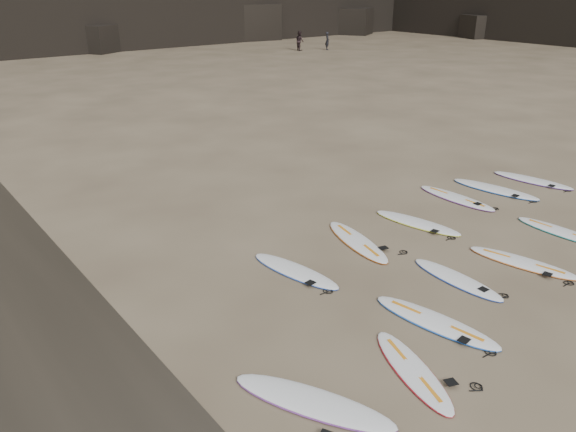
{
  "coord_description": "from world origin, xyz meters",
  "views": [
    {
      "loc": [
        -10.08,
        -5.98,
        6.01
      ],
      "look_at": [
        -3.57,
        2.43,
        1.5
      ],
      "focal_mm": 35.0,
      "sensor_mm": 36.0,
      "label": 1
    }
  ],
  "objects_px": {
    "surfboard_11": "(313,401)",
    "surfboard_4": "(562,232)",
    "surfboard_1": "(435,321)",
    "surfboard_9": "(495,189)",
    "surfboard_0": "(413,370)",
    "surfboard_8": "(456,198)",
    "surfboard_7": "(417,223)",
    "person_a": "(327,41)",
    "surfboard_6": "(357,241)",
    "surfboard_3": "(523,262)",
    "person_b": "(300,41)",
    "surfboard_5": "(295,270)",
    "surfboard_10": "(532,180)",
    "surfboard_2": "(457,279)"
  },
  "relations": [
    {
      "from": "surfboard_1",
      "to": "surfboard_4",
      "type": "bearing_deg",
      "value": -2.76
    },
    {
      "from": "surfboard_6",
      "to": "surfboard_11",
      "type": "xyz_separation_m",
      "value": [
        -4.54,
        -3.68,
        0.0
      ]
    },
    {
      "from": "surfboard_3",
      "to": "surfboard_4",
      "type": "distance_m",
      "value": 2.36
    },
    {
      "from": "surfboard_5",
      "to": "surfboard_11",
      "type": "height_order",
      "value": "surfboard_11"
    },
    {
      "from": "surfboard_0",
      "to": "surfboard_8",
      "type": "relative_size",
      "value": 0.88
    },
    {
      "from": "surfboard_9",
      "to": "surfboard_10",
      "type": "relative_size",
      "value": 1.07
    },
    {
      "from": "surfboard_9",
      "to": "surfboard_10",
      "type": "height_order",
      "value": "surfboard_9"
    },
    {
      "from": "surfboard_3",
      "to": "person_b",
      "type": "bearing_deg",
      "value": 45.61
    },
    {
      "from": "surfboard_1",
      "to": "surfboard_3",
      "type": "bearing_deg",
      "value": -3.69
    },
    {
      "from": "person_b",
      "to": "surfboard_4",
      "type": "bearing_deg",
      "value": 164.45
    },
    {
      "from": "surfboard_2",
      "to": "surfboard_10",
      "type": "height_order",
      "value": "surfboard_10"
    },
    {
      "from": "surfboard_9",
      "to": "person_b",
      "type": "xyz_separation_m",
      "value": [
        18.08,
        32.02,
        0.8
      ]
    },
    {
      "from": "surfboard_4",
      "to": "surfboard_7",
      "type": "relative_size",
      "value": 0.97
    },
    {
      "from": "surfboard_1",
      "to": "surfboard_10",
      "type": "xyz_separation_m",
      "value": [
        8.95,
        3.27,
        -0.0
      ]
    },
    {
      "from": "surfboard_3",
      "to": "surfboard_4",
      "type": "bearing_deg",
      "value": -4.95
    },
    {
      "from": "surfboard_6",
      "to": "surfboard_8",
      "type": "relative_size",
      "value": 1.0
    },
    {
      "from": "surfboard_10",
      "to": "surfboard_3",
      "type": "bearing_deg",
      "value": -160.46
    },
    {
      "from": "surfboard_5",
      "to": "surfboard_6",
      "type": "height_order",
      "value": "surfboard_6"
    },
    {
      "from": "surfboard_1",
      "to": "surfboard_5",
      "type": "relative_size",
      "value": 1.07
    },
    {
      "from": "surfboard_9",
      "to": "surfboard_8",
      "type": "bearing_deg",
      "value": 161.14
    },
    {
      "from": "surfboard_4",
      "to": "surfboard_8",
      "type": "xyz_separation_m",
      "value": [
        -0.14,
        3.15,
        0.0
      ]
    },
    {
      "from": "surfboard_4",
      "to": "surfboard_6",
      "type": "height_order",
      "value": "surfboard_6"
    },
    {
      "from": "surfboard_1",
      "to": "surfboard_4",
      "type": "height_order",
      "value": "surfboard_1"
    },
    {
      "from": "surfboard_7",
      "to": "surfboard_2",
      "type": "bearing_deg",
      "value": -135.01
    },
    {
      "from": "surfboard_0",
      "to": "person_b",
      "type": "bearing_deg",
      "value": 72.86
    },
    {
      "from": "surfboard_1",
      "to": "surfboard_9",
      "type": "height_order",
      "value": "surfboard_9"
    },
    {
      "from": "surfboard_0",
      "to": "surfboard_1",
      "type": "bearing_deg",
      "value": 44.62
    },
    {
      "from": "person_a",
      "to": "surfboard_1",
      "type": "bearing_deg",
      "value": 170.79
    },
    {
      "from": "surfboard_9",
      "to": "surfboard_10",
      "type": "distance_m",
      "value": 1.7
    },
    {
      "from": "surfboard_7",
      "to": "person_a",
      "type": "xyz_separation_m",
      "value": [
        24.34,
        31.17,
        0.74
      ]
    },
    {
      "from": "surfboard_10",
      "to": "surfboard_11",
      "type": "height_order",
      "value": "surfboard_11"
    },
    {
      "from": "surfboard_11",
      "to": "surfboard_4",
      "type": "bearing_deg",
      "value": -20.79
    },
    {
      "from": "surfboard_1",
      "to": "surfboard_10",
      "type": "height_order",
      "value": "surfboard_1"
    },
    {
      "from": "surfboard_0",
      "to": "surfboard_11",
      "type": "relative_size",
      "value": 0.85
    },
    {
      "from": "surfboard_0",
      "to": "person_a",
      "type": "xyz_separation_m",
      "value": [
        29.14,
        35.13,
        0.74
      ]
    },
    {
      "from": "surfboard_1",
      "to": "surfboard_7",
      "type": "relative_size",
      "value": 1.04
    },
    {
      "from": "surfboard_0",
      "to": "surfboard_9",
      "type": "relative_size",
      "value": 0.84
    },
    {
      "from": "surfboard_1",
      "to": "surfboard_9",
      "type": "xyz_separation_m",
      "value": [
        7.26,
        3.52,
        0.0
      ]
    },
    {
      "from": "surfboard_2",
      "to": "surfboard_3",
      "type": "height_order",
      "value": "surfboard_3"
    },
    {
      "from": "surfboard_0",
      "to": "surfboard_3",
      "type": "height_order",
      "value": "surfboard_3"
    },
    {
      "from": "surfboard_5",
      "to": "surfboard_10",
      "type": "height_order",
      "value": "surfboard_10"
    },
    {
      "from": "surfboard_3",
      "to": "surfboard_10",
      "type": "relative_size",
      "value": 0.97
    },
    {
      "from": "surfboard_9",
      "to": "person_b",
      "type": "relative_size",
      "value": 1.62
    },
    {
      "from": "surfboard_3",
      "to": "surfboard_9",
      "type": "distance_m",
      "value": 4.93
    },
    {
      "from": "surfboard_0",
      "to": "surfboard_3",
      "type": "distance_m",
      "value": 5.04
    },
    {
      "from": "surfboard_0",
      "to": "surfboard_6",
      "type": "relative_size",
      "value": 0.88
    },
    {
      "from": "surfboard_4",
      "to": "surfboard_5",
      "type": "xyz_separation_m",
      "value": [
        -6.68,
        2.56,
        0.0
      ]
    },
    {
      "from": "surfboard_0",
      "to": "surfboard_7",
      "type": "relative_size",
      "value": 0.92
    },
    {
      "from": "surfboard_1",
      "to": "person_a",
      "type": "relative_size",
      "value": 1.66
    },
    {
      "from": "surfboard_6",
      "to": "surfboard_3",
      "type": "bearing_deg",
      "value": -40.8
    }
  ]
}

